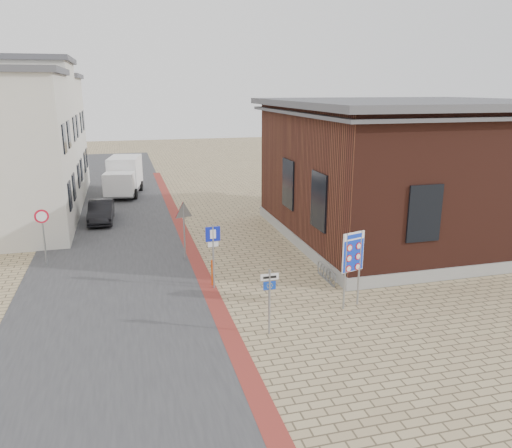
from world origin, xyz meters
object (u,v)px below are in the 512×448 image
sedan (101,211)px  essen_sign (269,293)px  box_truck (124,176)px  parking_sign (213,246)px  border_sign (353,254)px  bollard (212,273)px

sedan → essen_sign: essen_sign is taller
box_truck → parking_sign: size_ratio=2.09×
box_truck → border_sign: (7.33, -21.41, 0.59)m
sedan → box_truck: box_truck is taller
border_sign → essen_sign: bearing=-177.4°
essen_sign → bollard: bearing=102.3°
essen_sign → border_sign: bearing=18.9°
essen_sign → parking_sign: (-1.00, 3.99, 0.34)m
border_sign → essen_sign: size_ratio=1.28×
bollard → box_truck: bearing=99.4°
border_sign → parking_sign: 5.14m
essen_sign → sedan: bearing=108.7°
border_sign → parking_sign: bearing=129.7°
box_truck → border_sign: 22.64m
border_sign → bollard: 5.50m
sedan → bollard: (4.41, -10.97, -0.10)m
border_sign → essen_sign: 3.55m
box_truck → essen_sign: bearing=-70.0°
box_truck → parking_sign: 18.85m
essen_sign → box_truck: bearing=99.3°
box_truck → essen_sign: size_ratio=2.50×
essen_sign → bollard: 4.50m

